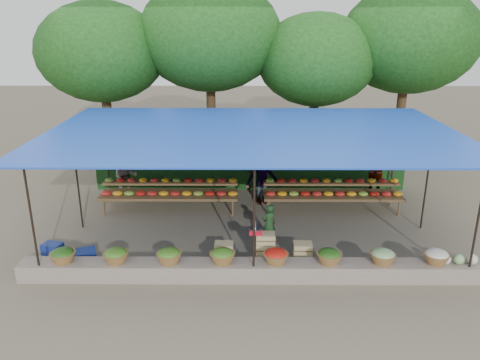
{
  "coord_description": "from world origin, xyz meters",
  "views": [
    {
      "loc": [
        -0.24,
        -12.12,
        5.6
      ],
      "look_at": [
        -0.32,
        0.2,
        1.36
      ],
      "focal_mm": 35.0,
      "sensor_mm": 36.0,
      "label": 1
    }
  ],
  "objects_px": {
    "vendor_seated": "(269,224)",
    "blue_crate_front": "(84,257)",
    "weighing_scale": "(255,230)",
    "crate_counter": "(264,251)",
    "blue_crate_back": "(53,249)"
  },
  "relations": [
    {
      "from": "weighing_scale",
      "to": "blue_crate_front",
      "type": "distance_m",
      "value": 4.2
    },
    {
      "from": "vendor_seated",
      "to": "blue_crate_front",
      "type": "bearing_deg",
      "value": -10.43
    },
    {
      "from": "blue_crate_front",
      "to": "blue_crate_back",
      "type": "relative_size",
      "value": 1.2
    },
    {
      "from": "weighing_scale",
      "to": "vendor_seated",
      "type": "bearing_deg",
      "value": 69.42
    },
    {
      "from": "crate_counter",
      "to": "blue_crate_back",
      "type": "xyz_separation_m",
      "value": [
        -5.31,
        0.41,
        -0.17
      ]
    },
    {
      "from": "vendor_seated",
      "to": "weighing_scale",
      "type": "bearing_deg",
      "value": 45.48
    },
    {
      "from": "vendor_seated",
      "to": "blue_crate_front",
      "type": "distance_m",
      "value": 4.67
    },
    {
      "from": "crate_counter",
      "to": "blue_crate_back",
      "type": "distance_m",
      "value": 5.33
    },
    {
      "from": "vendor_seated",
      "to": "blue_crate_front",
      "type": "height_order",
      "value": "vendor_seated"
    },
    {
      "from": "crate_counter",
      "to": "weighing_scale",
      "type": "distance_m",
      "value": 0.58
    },
    {
      "from": "crate_counter",
      "to": "vendor_seated",
      "type": "xyz_separation_m",
      "value": [
        0.16,
        1.01,
        0.24
      ]
    },
    {
      "from": "weighing_scale",
      "to": "vendor_seated",
      "type": "relative_size",
      "value": 0.31
    },
    {
      "from": "crate_counter",
      "to": "weighing_scale",
      "type": "height_order",
      "value": "weighing_scale"
    },
    {
      "from": "weighing_scale",
      "to": "blue_crate_front",
      "type": "height_order",
      "value": "weighing_scale"
    },
    {
      "from": "crate_counter",
      "to": "blue_crate_front",
      "type": "relative_size",
      "value": 4.19
    }
  ]
}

